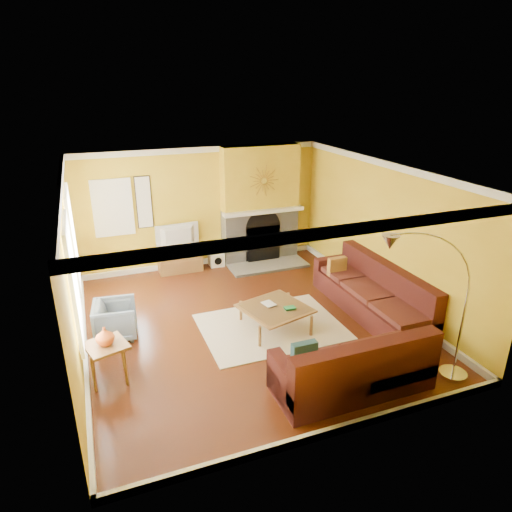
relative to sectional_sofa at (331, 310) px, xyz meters
name	(u,v)px	position (x,y,z in m)	size (l,w,h in m)	color
floor	(247,323)	(-1.20, 0.85, -0.46)	(5.50, 6.00, 0.02)	#602B14
ceiling	(245,171)	(-1.20, 0.85, 2.26)	(5.50, 6.00, 0.02)	white
wall_back	(201,208)	(-1.20, 3.86, 0.90)	(5.50, 0.02, 2.70)	gold
wall_front	(338,343)	(-1.20, -2.16, 0.90)	(5.50, 0.02, 2.70)	gold
wall_left	(70,276)	(-3.96, 0.85, 0.90)	(0.02, 6.00, 2.70)	gold
wall_right	(384,234)	(1.56, 0.85, 0.90)	(0.02, 6.00, 2.70)	gold
baseboard	(246,320)	(-1.20, 0.85, -0.39)	(5.50, 6.00, 0.12)	white
crown_molding	(245,176)	(-1.20, 0.85, 2.19)	(5.50, 6.00, 0.12)	white
window_left_near	(72,239)	(-3.92, 2.15, 1.05)	(0.06, 1.22, 1.72)	white
window_left_far	(72,282)	(-3.92, 0.25, 1.05)	(0.06, 1.22, 1.72)	white
window_back	(113,208)	(-3.10, 3.81, 1.10)	(0.82, 0.06, 1.22)	white
wall_art	(144,202)	(-2.45, 3.82, 1.15)	(0.34, 0.04, 1.14)	white
fireplace	(260,204)	(0.15, 3.65, 0.90)	(1.80, 0.40, 2.70)	gray
mantel	(264,211)	(0.15, 3.41, 0.80)	(1.92, 0.22, 0.08)	white
hearth	(268,266)	(0.15, 3.10, -0.42)	(1.80, 0.70, 0.06)	gray
sunburst	(264,181)	(0.15, 3.42, 1.50)	(0.70, 0.04, 0.70)	olive
rug	(271,327)	(-0.85, 0.55, -0.44)	(2.40, 1.80, 0.02)	beige
sectional_sofa	(331,310)	(0.00, 0.00, 0.00)	(3.10, 3.70, 0.90)	#471916
coffee_table	(275,318)	(-0.80, 0.50, -0.25)	(1.03, 1.03, 0.41)	white
media_console	(180,260)	(-1.80, 3.60, -0.19)	(0.96, 0.43, 0.53)	olive
tv	(179,237)	(-1.80, 3.60, 0.36)	(0.97, 0.13, 0.56)	black
subwoofer	(216,259)	(-0.95, 3.63, -0.29)	(0.32, 0.32, 0.32)	white
armchair	(115,320)	(-3.40, 1.20, -0.14)	(0.67, 0.69, 0.63)	slate
side_table	(108,362)	(-3.60, 0.00, -0.15)	(0.54, 0.54, 0.59)	olive
vase	(105,336)	(-3.60, 0.00, 0.28)	(0.26, 0.26, 0.27)	#D8591E
book	(264,305)	(-0.96, 0.60, -0.03)	(0.18, 0.24, 0.02)	white
arc_lamp	(428,313)	(0.46, -1.70, 0.72)	(1.47, 0.36, 2.34)	silver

